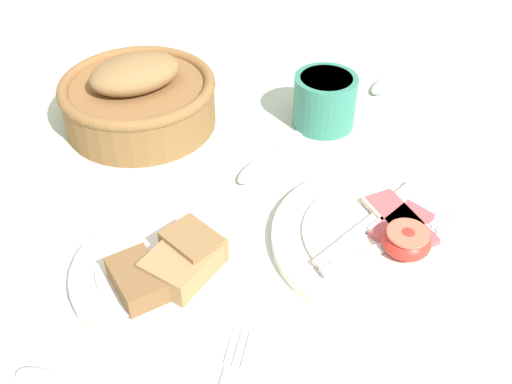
{
  "coord_description": "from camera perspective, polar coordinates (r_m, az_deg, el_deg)",
  "views": [
    {
      "loc": [
        -0.14,
        -0.43,
        0.47
      ],
      "look_at": [
        -0.01,
        0.08,
        0.02
      ],
      "focal_mm": 42.0,
      "sensor_mm": 36.0,
      "label": 1
    }
  ],
  "objects": [
    {
      "name": "ground_plane",
      "position": [
        0.66,
        3.01,
        -5.79
      ],
      "size": [
        3.0,
        3.0,
        0.0
      ],
      "primitive_type": "plane",
      "color": "#B7CCB7"
    },
    {
      "name": "breakfast_plate",
      "position": [
        0.67,
        12.1,
        -4.25
      ],
      "size": [
        0.24,
        0.24,
        0.04
      ],
      "color": "silver",
      "rests_on": "ground_plane"
    },
    {
      "name": "sugar_cup",
      "position": [
        0.84,
        6.56,
        8.73
      ],
      "size": [
        0.09,
        0.09,
        0.07
      ],
      "color": "#337F6B",
      "rests_on": "ground_plane"
    },
    {
      "name": "teaspoon_stray",
      "position": [
        0.93,
        11.36,
        9.3
      ],
      "size": [
        0.16,
        0.14,
        0.01
      ],
      "rotation": [
        0.0,
        0.0,
        0.69
      ],
      "color": "silver",
      "rests_on": "ground_plane"
    },
    {
      "name": "bread_plate",
      "position": [
        0.63,
        -8.32,
        -7.21
      ],
      "size": [
        0.2,
        0.2,
        0.05
      ],
      "color": "silver",
      "rests_on": "ground_plane"
    },
    {
      "name": "teaspoon_near_cup",
      "position": [
        0.78,
        0.98,
        3.15
      ],
      "size": [
        0.16,
        0.14,
        0.01
      ],
      "rotation": [
        0.0,
        0.0,
        3.86
      ],
      "color": "silver",
      "rests_on": "ground_plane"
    },
    {
      "name": "bread_basket",
      "position": [
        0.84,
        -11.11,
        8.84
      ],
      "size": [
        0.21,
        0.21,
        0.1
      ],
      "color": "brown",
      "rests_on": "ground_plane"
    }
  ]
}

